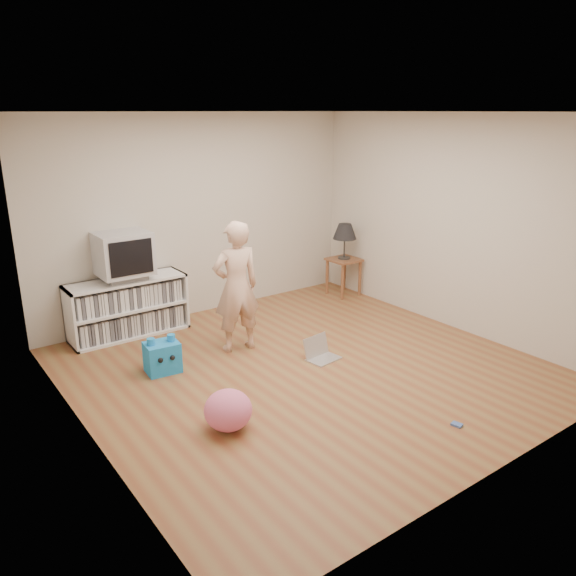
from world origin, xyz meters
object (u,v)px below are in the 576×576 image
(laptop, at_px, (320,353))
(person, at_px, (236,287))
(table_lamp, at_px, (345,232))
(plush_pink, at_px, (228,410))
(media_unit, at_px, (127,307))
(dvd_deck, at_px, (125,277))
(crt_tv, at_px, (123,253))
(side_table, at_px, (344,267))
(plush_blue, at_px, (162,357))

(laptop, bearing_deg, person, 120.91)
(table_lamp, bearing_deg, person, -161.22)
(plush_pink, bearing_deg, media_unit, 87.47)
(dvd_deck, bearing_deg, person, -53.98)
(media_unit, bearing_deg, plush_pink, -92.53)
(table_lamp, relative_size, plush_pink, 1.24)
(plush_pink, bearing_deg, dvd_deck, 87.46)
(dvd_deck, xyz_separation_m, crt_tv, (0.00, -0.00, 0.29))
(table_lamp, bearing_deg, laptop, -137.96)
(table_lamp, bearing_deg, plush_pink, -146.08)
(media_unit, xyz_separation_m, side_table, (3.13, -0.39, 0.07))
(media_unit, distance_m, plush_pink, 2.58)
(dvd_deck, relative_size, plush_pink, 1.09)
(crt_tv, height_order, plush_pink, crt_tv)
(side_table, bearing_deg, laptop, -137.96)
(side_table, relative_size, person, 0.37)
(media_unit, relative_size, plush_pink, 3.38)
(crt_tv, xyz_separation_m, table_lamp, (3.13, -0.37, -0.08))
(person, relative_size, plush_blue, 3.77)
(crt_tv, height_order, laptop, crt_tv)
(crt_tv, height_order, plush_blue, crt_tv)
(person, distance_m, laptop, 1.18)
(dvd_deck, xyz_separation_m, person, (0.84, -1.15, 0.01))
(person, bearing_deg, plush_pink, 63.94)
(crt_tv, xyz_separation_m, plush_pink, (-0.11, -2.55, -0.84))
(dvd_deck, bearing_deg, media_unit, 90.00)
(media_unit, xyz_separation_m, plush_pink, (-0.11, -2.57, -0.17))
(laptop, bearing_deg, dvd_deck, 119.55)
(media_unit, bearing_deg, dvd_deck, -90.00)
(crt_tv, relative_size, person, 0.40)
(side_table, height_order, plush_blue, side_table)
(media_unit, relative_size, crt_tv, 2.33)
(media_unit, height_order, crt_tv, crt_tv)
(person, distance_m, plush_pink, 1.79)
(table_lamp, bearing_deg, crt_tv, 173.33)
(side_table, height_order, plush_pink, side_table)
(dvd_deck, xyz_separation_m, plush_pink, (-0.11, -2.55, -0.56))
(dvd_deck, relative_size, laptop, 1.18)
(plush_pink, bearing_deg, plush_blue, 89.56)
(laptop, bearing_deg, plush_blue, 147.72)
(media_unit, distance_m, person, 1.49)
(dvd_deck, xyz_separation_m, table_lamp, (3.13, -0.37, 0.21))
(table_lamp, xyz_separation_m, plush_blue, (-3.24, -0.82, -0.77))
(table_lamp, relative_size, laptop, 1.35)
(media_unit, height_order, table_lamp, table_lamp)
(media_unit, bearing_deg, person, -54.34)
(media_unit, distance_m, crt_tv, 0.67)
(side_table, height_order, person, person)
(dvd_deck, distance_m, laptop, 2.47)
(table_lamp, height_order, person, person)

